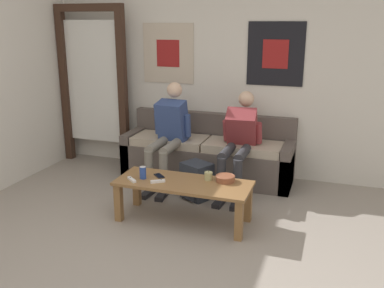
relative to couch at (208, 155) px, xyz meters
The scene contains 14 objects.
ground_plane 2.43m from the couch, 86.73° to the right, with size 18.00×18.00×0.00m, color gray.
wall_back 1.05m from the couch, 67.55° to the left, with size 10.00×0.07×2.55m.
door_frame 1.91m from the couch, behind, with size 1.00×0.10×2.15m.
couch is the anchor object (origin of this frame).
coffee_table 1.28m from the couch, 83.89° to the right, with size 1.34×0.52×0.42m.
person_seated_adult 0.64m from the couch, 136.71° to the right, with size 0.47×0.89×1.22m.
person_seated_teen 0.65m from the couch, 32.39° to the right, with size 0.47×1.04×1.13m.
backpack 0.70m from the couch, 83.74° to the right, with size 0.39×0.37×0.41m.
ceramic_bowl 1.25m from the couch, 65.10° to the right, with size 0.19×0.19×0.06m.
pillar_candle 1.21m from the couch, 72.74° to the right, with size 0.08×0.08×0.09m.
drink_can_blue 1.36m from the couch, 101.81° to the right, with size 0.07×0.07×0.12m.
game_controller_near_left 1.46m from the couch, 104.06° to the right, with size 0.13×0.12×0.03m.
game_controller_near_right 1.38m from the couch, 93.83° to the right, with size 0.14×0.11×0.03m.
cell_phone 1.23m from the couch, 96.94° to the right, with size 0.14×0.14×0.01m.
Camera 1 is at (1.36, -2.55, 1.94)m, focal length 40.00 mm.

